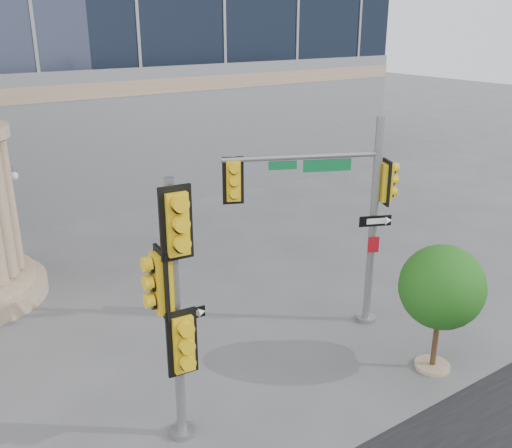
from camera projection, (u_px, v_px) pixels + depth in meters
ground at (322, 381)px, 13.11m from camera, size 120.00×120.00×0.00m
main_signal_pole at (337, 202)px, 14.43m from camera, size 4.09×2.11×5.63m
secondary_signal_pole at (174, 297)px, 10.27m from camera, size 0.92×0.74×5.33m
street_tree at (442, 290)px, 12.98m from camera, size 1.99×1.95×3.10m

